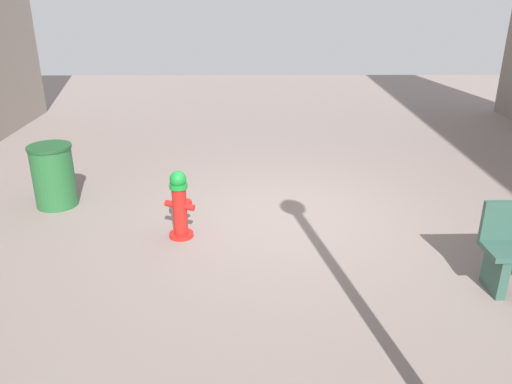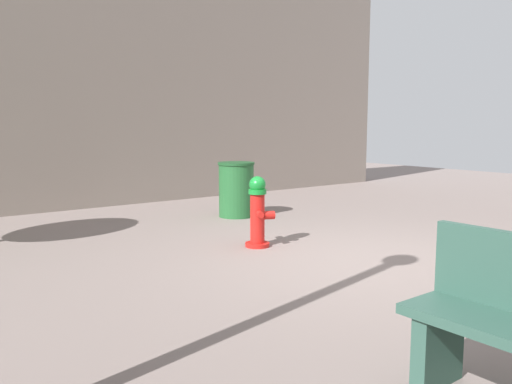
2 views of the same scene
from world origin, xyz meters
TOP-DOWN VIEW (x-y plane):
  - ground_plane at (0.00, 0.00)m, footprint 23.40×23.40m
  - fire_hydrant at (1.41, 0.55)m, footprint 0.40×0.38m
  - trash_bin at (3.35, -0.47)m, footprint 0.61×0.61m

SIDE VIEW (x-z plane):
  - ground_plane at x=0.00m, z-range 0.00..0.00m
  - fire_hydrant at x=1.41m, z-range 0.00..0.90m
  - trash_bin at x=3.35m, z-range 0.00..0.91m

